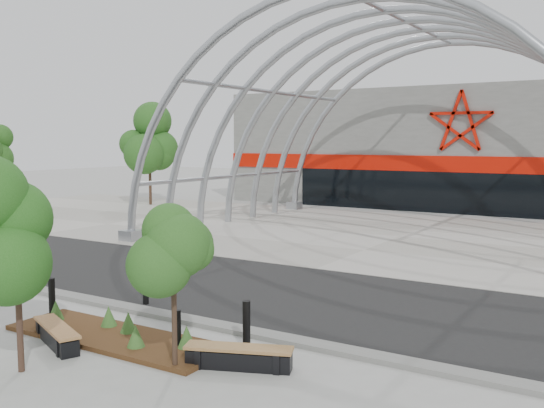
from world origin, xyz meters
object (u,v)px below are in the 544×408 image
object	(u,v)px
bench_0	(57,336)
bench_1	(239,358)
street_tree_0	(15,231)
bollard_2	(146,287)
street_tree_1	(173,259)

from	to	relation	value
bench_0	bench_1	bearing A→B (deg)	13.03
bench_0	street_tree_0	bearing A→B (deg)	-63.79
bench_0	bollard_2	size ratio (longest dim) A/B	2.12
street_tree_1	bollard_2	size ratio (longest dim) A/B	3.11
street_tree_0	street_tree_1	xyz separation A→B (m)	(2.53, 1.66, -0.57)
street_tree_0	bollard_2	world-z (taller)	street_tree_0
bench_0	bench_1	world-z (taller)	bench_1
street_tree_0	street_tree_1	world-z (taller)	street_tree_0
bench_0	bench_1	xyz separation A→B (m)	(4.26, 0.99, 0.01)
bench_1	bollard_2	world-z (taller)	bollard_2
bollard_2	street_tree_0	bearing A→B (deg)	-74.70
street_tree_1	bollard_2	world-z (taller)	street_tree_1
bench_1	street_tree_1	bearing A→B (deg)	-145.15
street_tree_0	bench_1	size ratio (longest dim) A/B	1.78
bench_0	bench_1	distance (m)	4.37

